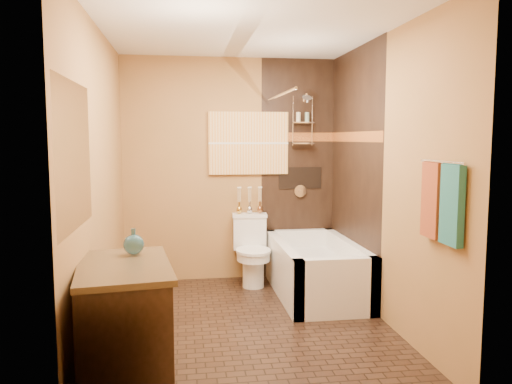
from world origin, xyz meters
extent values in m
plane|color=black|center=(0.00, 0.00, 0.00)|extent=(3.00, 3.00, 0.00)
cube|color=#AA7442|center=(-1.20, 0.00, 1.25)|extent=(0.02, 3.00, 2.50)
cube|color=#AA7442|center=(1.20, 0.00, 1.25)|extent=(0.02, 3.00, 2.50)
cube|color=#AA7442|center=(0.00, 1.50, 1.25)|extent=(2.40, 0.02, 2.50)
cube|color=#AA7442|center=(0.00, -1.50, 1.25)|extent=(2.40, 0.02, 2.50)
plane|color=silver|center=(0.00, 0.00, 2.50)|extent=(3.00, 3.00, 0.00)
cube|color=black|center=(0.78, 1.49, 1.25)|extent=(0.85, 0.01, 2.50)
cube|color=black|center=(1.19, 0.75, 1.25)|extent=(0.01, 1.50, 2.50)
cube|color=brown|center=(0.78, 1.48, 1.62)|extent=(0.85, 0.01, 0.10)
cube|color=brown|center=(1.18, 0.75, 1.62)|extent=(0.01, 1.50, 0.10)
cube|color=black|center=(0.80, 1.48, 1.15)|extent=(0.50, 0.01, 0.25)
cylinder|color=silver|center=(0.80, 1.35, 2.08)|extent=(0.02, 0.26, 0.02)
cylinder|color=silver|center=(0.80, 1.20, 2.03)|extent=(0.11, 0.11, 0.09)
cylinder|color=silver|center=(0.80, 1.47, 1.00)|extent=(0.14, 0.02, 0.14)
cylinder|color=silver|center=(0.40, 0.75, 2.02)|extent=(0.03, 1.55, 0.03)
cylinder|color=silver|center=(1.15, -1.05, 1.45)|extent=(0.02, 0.55, 0.02)
cube|color=#1F6A63|center=(1.16, -1.18, 1.18)|extent=(0.05, 0.22, 0.52)
cube|color=maroon|center=(1.16, -0.92, 1.18)|extent=(0.05, 0.22, 0.52)
cube|color=#EE9938|center=(0.20, 1.48, 1.55)|extent=(0.90, 0.04, 0.70)
cube|color=white|center=(-1.19, -0.96, 1.50)|extent=(0.01, 1.00, 0.90)
cube|color=white|center=(0.80, 0.05, 0.28)|extent=(0.80, 0.10, 0.55)
cube|color=white|center=(0.80, 1.45, 0.28)|extent=(0.80, 0.10, 0.55)
cube|color=white|center=(0.45, 0.75, 0.28)|extent=(0.10, 1.50, 0.55)
cube|color=white|center=(1.15, 0.75, 0.28)|extent=(0.10, 1.50, 0.55)
cube|color=white|center=(0.80, 0.75, 0.17)|extent=(0.64, 1.34, 0.35)
cube|color=white|center=(0.20, 1.39, 0.54)|extent=(0.38, 0.19, 0.37)
cube|color=white|center=(0.20, 1.39, 0.74)|extent=(0.40, 0.21, 0.04)
cylinder|color=white|center=(0.20, 1.10, 0.18)|extent=(0.23, 0.23, 0.37)
cylinder|color=white|center=(0.20, 1.10, 0.35)|extent=(0.36, 0.36, 0.10)
cylinder|color=white|center=(0.20, 1.10, 0.40)|extent=(0.38, 0.38, 0.03)
cube|color=black|center=(-0.92, -0.96, 0.39)|extent=(0.65, 0.94, 0.78)
cube|color=black|center=(-0.91, -0.96, 0.80)|extent=(0.68, 0.99, 0.04)
camera|label=1|loc=(-0.54, -4.12, 1.60)|focal=35.00mm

